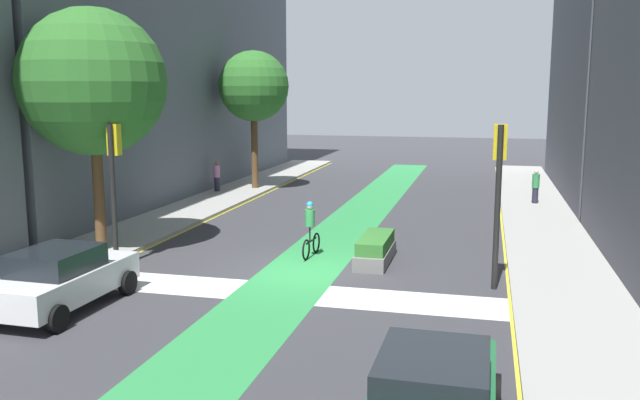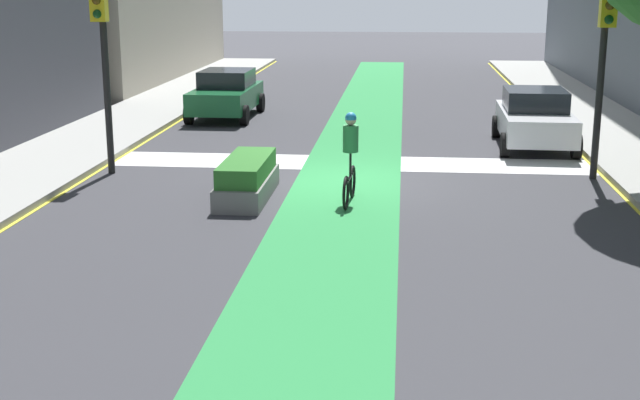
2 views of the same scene
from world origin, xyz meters
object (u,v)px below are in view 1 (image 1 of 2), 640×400
(median_planter, at_px, (375,250))
(pedestrian_sidewalk_left_a, at_px, (217,176))
(car_white_left_near, at_px, (61,278))
(traffic_signal_near_right, at_px, (499,175))
(street_tree_far, at_px, (254,87))
(car_green_right_near, at_px, (433,399))
(cyclist_in_lane, at_px, (310,228))
(street_tree_near, at_px, (93,82))
(pedestrian_sidewalk_right_a, at_px, (536,186))
(traffic_signal_near_left, at_px, (114,168))

(median_planter, bearing_deg, pedestrian_sidewalk_left_a, 130.89)
(car_white_left_near, relative_size, pedestrian_sidewalk_left_a, 2.66)
(pedestrian_sidewalk_left_a, bearing_deg, traffic_signal_near_right, -44.85)
(street_tree_far, bearing_deg, traffic_signal_near_right, -51.40)
(street_tree_far, xyz_separation_m, median_planter, (8.85, -13.68, -5.17))
(car_green_right_near, height_order, pedestrian_sidewalk_left_a, pedestrian_sidewalk_left_a)
(cyclist_in_lane, height_order, pedestrian_sidewalk_left_a, cyclist_in_lane)
(street_tree_near, bearing_deg, car_green_right_near, -39.90)
(car_green_right_near, distance_m, car_white_left_near, 10.44)
(car_green_right_near, relative_size, cyclist_in_lane, 2.27)
(pedestrian_sidewalk_right_a, bearing_deg, street_tree_far, 173.59)
(street_tree_near, bearing_deg, pedestrian_sidewalk_left_a, 95.72)
(cyclist_in_lane, xyz_separation_m, street_tree_far, (-6.68, 13.53, 4.60))
(cyclist_in_lane, bearing_deg, pedestrian_sidewalk_right_a, 56.87)
(traffic_signal_near_right, relative_size, pedestrian_sidewalk_left_a, 2.81)
(pedestrian_sidewalk_right_a, bearing_deg, cyclist_in_lane, -123.13)
(street_tree_far, bearing_deg, car_green_right_near, -64.91)
(traffic_signal_near_left, xyz_separation_m, pedestrian_sidewalk_right_a, (13.23, 14.50, -2.12))
(pedestrian_sidewalk_left_a, xyz_separation_m, median_planter, (10.36, -11.96, -0.55))
(traffic_signal_near_left, distance_m, street_tree_far, 16.36)
(pedestrian_sidewalk_left_a, relative_size, street_tree_near, 0.20)
(street_tree_near, height_order, median_planter, street_tree_near)
(car_green_right_near, distance_m, street_tree_far, 27.52)
(cyclist_in_lane, bearing_deg, traffic_signal_near_left, -154.59)
(car_white_left_near, distance_m, pedestrian_sidewalk_left_a, 18.75)
(street_tree_far, bearing_deg, street_tree_near, -90.78)
(street_tree_near, bearing_deg, traffic_signal_near_left, -43.55)
(traffic_signal_near_left, height_order, cyclist_in_lane, traffic_signal_near_left)
(traffic_signal_near_left, xyz_separation_m, median_planter, (7.62, 2.45, -2.67))
(street_tree_far, bearing_deg, cyclist_in_lane, -63.72)
(street_tree_far, bearing_deg, median_planter, -57.10)
(cyclist_in_lane, relative_size, street_tree_near, 0.24)
(traffic_signal_near_left, relative_size, pedestrian_sidewalk_right_a, 2.77)
(traffic_signal_near_left, xyz_separation_m, car_green_right_near, (10.27, -8.42, -2.27))
(car_green_right_near, height_order, street_tree_near, street_tree_near)
(car_green_right_near, xyz_separation_m, cyclist_in_lane, (-4.81, 11.02, 0.17))
(traffic_signal_near_right, relative_size, traffic_signal_near_left, 1.02)
(traffic_signal_near_right, bearing_deg, car_green_right_near, -96.33)
(traffic_signal_near_right, relative_size, car_green_right_near, 1.06)
(traffic_signal_near_right, xyz_separation_m, car_green_right_near, (-0.99, -8.91, -2.34))
(pedestrian_sidewalk_right_a, height_order, street_tree_near, street_tree_near)
(cyclist_in_lane, bearing_deg, car_green_right_near, -66.40)
(cyclist_in_lane, height_order, pedestrian_sidewalk_right_a, cyclist_in_lane)
(car_green_right_near, distance_m, median_planter, 11.20)
(car_white_left_near, bearing_deg, pedestrian_sidewalk_left_a, 100.91)
(pedestrian_sidewalk_right_a, height_order, street_tree_far, street_tree_far)
(car_green_right_near, relative_size, car_white_left_near, 0.99)
(traffic_signal_near_left, bearing_deg, pedestrian_sidewalk_left_a, 100.74)
(car_white_left_near, relative_size, street_tree_near, 0.54)
(median_planter, bearing_deg, street_tree_near, -173.11)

